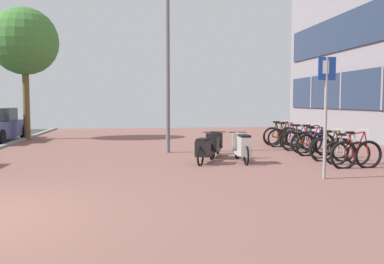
{
  "coord_description": "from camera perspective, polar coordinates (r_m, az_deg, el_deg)",
  "views": [
    {
      "loc": [
        2.57,
        -6.16,
        1.7
      ],
      "look_at": [
        3.72,
        1.95,
        1.09
      ],
      "focal_mm": 37.69,
      "sensor_mm": 36.0,
      "label": 1
    }
  ],
  "objects": [
    {
      "name": "ground",
      "position": [
        6.5,
        -18.24,
        -11.33
      ],
      "size": [
        21.0,
        40.0,
        0.13
      ],
      "color": "#262A29"
    },
    {
      "name": "bicycle_rack_00",
      "position": [
        11.12,
        22.2,
        -2.95
      ],
      "size": [
        1.43,
        0.48,
        1.03
      ],
      "color": "black",
      "rests_on": "ground"
    },
    {
      "name": "bicycle_rack_01",
      "position": [
        11.7,
        21.08,
        -2.75
      ],
      "size": [
        1.25,
        0.48,
        0.92
      ],
      "color": "black",
      "rests_on": "ground"
    },
    {
      "name": "bicycle_rack_02",
      "position": [
        12.18,
        19.28,
        -2.36
      ],
      "size": [
        1.32,
        0.48,
        0.97
      ],
      "color": "black",
      "rests_on": "ground"
    },
    {
      "name": "bicycle_rack_03",
      "position": [
        12.81,
        18.85,
        -2.1
      ],
      "size": [
        1.26,
        0.48,
        0.92
      ],
      "color": "black",
      "rests_on": "ground"
    },
    {
      "name": "bicycle_rack_04",
      "position": [
        13.29,
        17.11,
        -1.72
      ],
      "size": [
        1.4,
        0.48,
        1.0
      ],
      "color": "black",
      "rests_on": "ground"
    },
    {
      "name": "bicycle_rack_05",
      "position": [
        13.9,
        16.62,
        -1.42
      ],
      "size": [
        1.43,
        0.48,
        1.03
      ],
      "color": "black",
      "rests_on": "ground"
    },
    {
      "name": "bicycle_rack_06",
      "position": [
        14.42,
        15.26,
        -1.23
      ],
      "size": [
        1.38,
        0.47,
        1.01
      ],
      "color": "black",
      "rests_on": "ground"
    },
    {
      "name": "bicycle_rack_07",
      "position": [
        15.02,
        14.75,
        -1.04
      ],
      "size": [
        1.33,
        0.47,
        0.97
      ],
      "color": "black",
      "rests_on": "ground"
    },
    {
      "name": "bicycle_rack_08",
      "position": [
        15.5,
        13.18,
        -0.8
      ],
      "size": [
        1.44,
        0.48,
        1.02
      ],
      "color": "black",
      "rests_on": "ground"
    },
    {
      "name": "bicycle_rack_09",
      "position": [
        16.08,
        12.55,
        -0.59
      ],
      "size": [
        1.45,
        0.48,
        1.03
      ],
      "color": "black",
      "rests_on": "ground"
    },
    {
      "name": "bicycle_rack_10",
      "position": [
        16.71,
        12.32,
        -0.45
      ],
      "size": [
        1.39,
        0.48,
        0.99
      ],
      "color": "black",
      "rests_on": "ground"
    },
    {
      "name": "scooter_near",
      "position": [
        11.21,
        1.89,
        -2.41
      ],
      "size": [
        0.91,
        1.63,
        0.85
      ],
      "color": "black",
      "rests_on": "ground"
    },
    {
      "name": "scooter_mid",
      "position": [
        12.39,
        3.15,
        -1.84
      ],
      "size": [
        0.83,
        1.67,
        0.77
      ],
      "color": "black",
      "rests_on": "ground"
    },
    {
      "name": "scooter_far",
      "position": [
        11.39,
        7.19,
        -2.18
      ],
      "size": [
        0.52,
        1.8,
        0.84
      ],
      "color": "black",
      "rests_on": "ground"
    },
    {
      "name": "parking_sign",
      "position": [
        9.27,
        18.41,
        3.7
      ],
      "size": [
        0.4,
        0.07,
        2.67
      ],
      "color": "gray",
      "rests_on": "ground"
    },
    {
      "name": "lamp_post",
      "position": [
        13.55,
        -3.47,
        11.28
      ],
      "size": [
        0.2,
        0.52,
        6.06
      ],
      "color": "slate",
      "rests_on": "ground"
    },
    {
      "name": "street_tree",
      "position": [
        19.87,
        -22.62,
        11.69
      ],
      "size": [
        2.98,
        2.98,
        5.89
      ],
      "color": "brown",
      "rests_on": "ground"
    }
  ]
}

